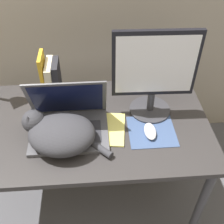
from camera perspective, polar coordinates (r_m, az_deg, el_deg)
desk at (r=1.47m, az=-5.59°, el=-4.58°), size 1.26×0.69×0.74m
laptop at (r=1.36m, az=-8.75°, el=-1.93°), size 0.37×0.28×0.28m
cat at (r=1.28m, az=-10.70°, el=-4.09°), size 0.41×0.30×0.16m
external_monitor at (r=1.34m, az=8.58°, el=7.88°), size 0.40×0.21×0.45m
mousepad at (r=1.38m, az=8.05°, el=-3.87°), size 0.23×0.22×0.00m
computer_mouse at (r=1.36m, az=7.76°, el=-3.89°), size 0.06×0.11×0.03m
book_row at (r=1.56m, az=-12.30°, el=6.80°), size 0.09×0.17×0.25m
notepad at (r=1.37m, az=-1.33°, el=-3.42°), size 0.21×0.24×0.01m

